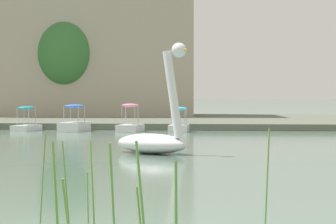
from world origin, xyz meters
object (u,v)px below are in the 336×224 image
object	(u,v)px
pedal_boat_pink	(130,124)
pedal_boat_blue	(74,123)
pedal_boat_cyan	(179,124)
tree_broadleaf_right	(65,54)
swan_boat	(155,136)
pedal_boat_teal	(26,123)

from	to	relation	value
pedal_boat_pink	pedal_boat_blue	xyz separation A→B (m)	(-3.10, -0.00, 0.04)
pedal_boat_cyan	tree_broadleaf_right	distance (m)	17.17
pedal_boat_blue	tree_broadleaf_right	distance (m)	14.61
tree_broadleaf_right	swan_boat	bearing A→B (deg)	-70.00
swan_boat	pedal_boat_cyan	xyz separation A→B (m)	(-0.21, 13.48, -0.18)
swan_boat	pedal_boat_teal	xyz separation A→B (m)	(-8.73, 13.84, -0.20)
pedal_boat_pink	pedal_boat_cyan	bearing A→B (deg)	-3.17
swan_boat	pedal_boat_teal	world-z (taller)	swan_boat
pedal_boat_teal	tree_broadleaf_right	xyz separation A→B (m)	(-1.07, 13.11, 4.63)
pedal_boat_blue	pedal_boat_teal	world-z (taller)	pedal_boat_blue
swan_boat	pedal_boat_teal	bearing A→B (deg)	122.26
swan_boat	pedal_boat_cyan	distance (m)	13.48
pedal_boat_pink	pedal_boat_teal	bearing A→B (deg)	177.92
swan_boat	pedal_boat_pink	xyz separation A→B (m)	(-2.87, 13.63, -0.21)
pedal_boat_teal	pedal_boat_pink	bearing A→B (deg)	-2.08
pedal_boat_cyan	pedal_boat_pink	xyz separation A→B (m)	(-2.66, 0.15, -0.03)
pedal_boat_pink	pedal_boat_teal	world-z (taller)	pedal_boat_pink
pedal_boat_teal	tree_broadleaf_right	distance (m)	13.94
pedal_boat_cyan	pedal_boat_blue	bearing A→B (deg)	178.57
pedal_boat_pink	swan_boat	bearing A→B (deg)	-78.09
swan_boat	pedal_boat_pink	size ratio (longest dim) A/B	1.86
pedal_boat_blue	pedal_boat_teal	bearing A→B (deg)	175.50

